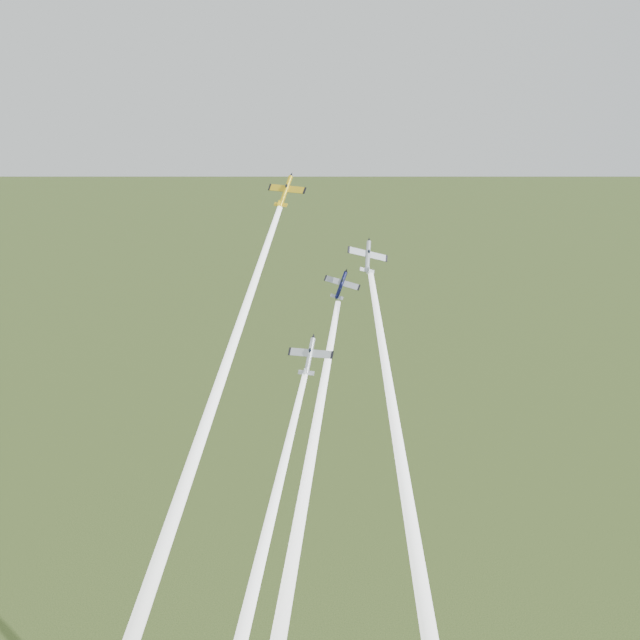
{
  "coord_description": "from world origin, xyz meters",
  "views": [
    {
      "loc": [
        12.89,
        -135.13,
        133.46
      ],
      "look_at": [
        0.0,
        -6.0,
        92.0
      ],
      "focal_mm": 45.0,
      "sensor_mm": 36.0,
      "label": 1
    }
  ],
  "objects_px": {
    "plane_navy": "(341,285)",
    "plane_silver_low": "(310,356)",
    "plane_yellow": "(286,191)",
    "plane_silver_right": "(368,256)"
  },
  "relations": [
    {
      "from": "plane_silver_low",
      "to": "plane_silver_right",
      "type": "bearing_deg",
      "value": 62.1
    },
    {
      "from": "plane_yellow",
      "to": "plane_silver_low",
      "type": "bearing_deg",
      "value": -45.43
    },
    {
      "from": "plane_navy",
      "to": "plane_yellow",
      "type": "bearing_deg",
      "value": 168.11
    },
    {
      "from": "plane_navy",
      "to": "plane_silver_right",
      "type": "distance_m",
      "value": 7.72
    },
    {
      "from": "plane_yellow",
      "to": "plane_silver_low",
      "type": "height_order",
      "value": "plane_yellow"
    },
    {
      "from": "plane_navy",
      "to": "plane_silver_low",
      "type": "bearing_deg",
      "value": -99.98
    },
    {
      "from": "plane_navy",
      "to": "plane_silver_low",
      "type": "xyz_separation_m",
      "value": [
        -4.39,
        -11.36,
        -9.41
      ]
    },
    {
      "from": "plane_silver_low",
      "to": "plane_yellow",
      "type": "bearing_deg",
      "value": 127.29
    },
    {
      "from": "plane_navy",
      "to": "plane_silver_right",
      "type": "xyz_separation_m",
      "value": [
        4.71,
        -2.1,
        5.74
      ]
    },
    {
      "from": "plane_yellow",
      "to": "plane_silver_right",
      "type": "distance_m",
      "value": 19.22
    }
  ]
}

